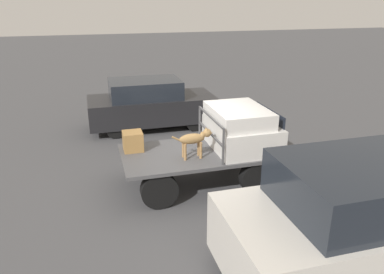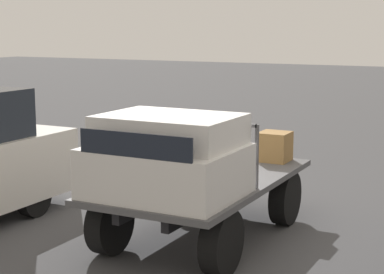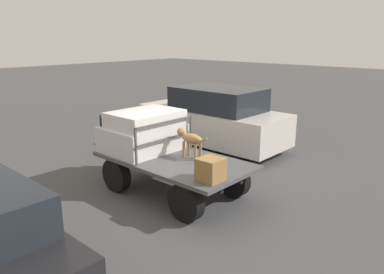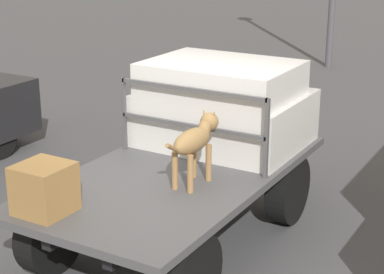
{
  "view_description": "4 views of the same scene",
  "coord_description": "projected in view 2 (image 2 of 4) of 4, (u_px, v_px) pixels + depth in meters",
  "views": [
    {
      "loc": [
        -2.3,
        -7.6,
        4.16
      ],
      "look_at": [
        -0.27,
        -0.32,
        1.33
      ],
      "focal_mm": 35.0,
      "sensor_mm": 36.0,
      "label": 1
    },
    {
      "loc": [
        7.55,
        3.73,
        2.85
      ],
      "look_at": [
        -0.27,
        -0.32,
        1.33
      ],
      "focal_mm": 60.0,
      "sensor_mm": 36.0,
      "label": 2
    },
    {
      "loc": [
        -5.67,
        5.64,
        3.49
      ],
      "look_at": [
        -0.27,
        -0.32,
        1.33
      ],
      "focal_mm": 35.0,
      "sensor_mm": 36.0,
      "label": 3
    },
    {
      "loc": [
        -5.24,
        -3.24,
        3.22
      ],
      "look_at": [
        -0.27,
        -0.32,
        1.33
      ],
      "focal_mm": 60.0,
      "sensor_mm": 36.0,
      "label": 4
    }
  ],
  "objects": [
    {
      "name": "ground_plane",
      "position": [
        204.0,
        237.0,
        8.78
      ],
      "size": [
        80.0,
        80.0,
        0.0
      ],
      "primitive_type": "plane",
      "color": "#474749"
    },
    {
      "name": "flatbed_truck",
      "position": [
        204.0,
        195.0,
        8.68
      ],
      "size": [
        3.56,
        1.87,
        0.84
      ],
      "color": "black",
      "rests_on": "ground"
    },
    {
      "name": "truck_cab",
      "position": [
        167.0,
        157.0,
        7.69
      ],
      "size": [
        1.41,
        1.75,
        0.96
      ],
      "color": "silver",
      "rests_on": "flatbed_truck"
    },
    {
      "name": "truck_headboard",
      "position": [
        195.0,
        141.0,
        8.32
      ],
      "size": [
        0.04,
        1.75,
        0.82
      ],
      "color": "#4C4C4F",
      "rests_on": "flatbed_truck"
    },
    {
      "name": "dog",
      "position": [
        190.0,
        141.0,
        8.88
      ],
      "size": [
        0.92,
        0.23,
        0.68
      ],
      "rotation": [
        0.0,
        0.0,
        0.34
      ],
      "color": "#9E7547",
      "rests_on": "flatbed_truck"
    },
    {
      "name": "cargo_crate",
      "position": [
        275.0,
        147.0,
        9.67
      ],
      "size": [
        0.44,
        0.44,
        0.44
      ],
      "color": "olive",
      "rests_on": "flatbed_truck"
    }
  ]
}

